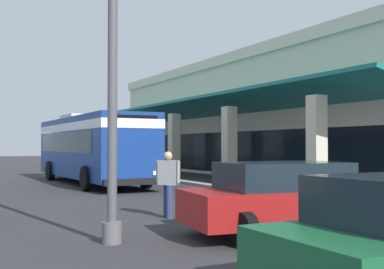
% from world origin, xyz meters
% --- Properties ---
extents(ground, '(120.00, 120.00, 0.00)m').
position_xyz_m(ground, '(0.00, 8.00, 0.00)').
color(ground, '#2D2D30').
extents(curb_strip, '(35.36, 0.50, 0.12)m').
position_xyz_m(curb_strip, '(1.44, 4.71, 0.06)').
color(curb_strip, '#9E998E').
rests_on(curb_strip, ground).
extents(plaza_building, '(29.77, 13.49, 7.22)m').
position_xyz_m(plaza_building, '(1.44, 14.33, 3.62)').
color(plaza_building, beige).
rests_on(plaza_building, ground).
extents(transit_bus, '(11.21, 2.86, 3.34)m').
position_xyz_m(transit_bus, '(3.97, 0.77, 1.85)').
color(transit_bus, navy).
rests_on(transit_bus, ground).
extents(parked_sedan_red, '(2.85, 4.61, 1.47)m').
position_xyz_m(parked_sedan_red, '(18.87, 0.47, 0.75)').
color(parked_sedan_red, maroon).
rests_on(parked_sedan_red, ground).
extents(pedestrian, '(0.57, 0.49, 1.66)m').
position_xyz_m(pedestrian, '(15.62, -0.71, 0.93)').
color(pedestrian, navy).
rests_on(pedestrian, ground).
extents(potted_palm, '(1.70, 1.75, 2.45)m').
position_xyz_m(potted_palm, '(-1.80, 6.20, 0.55)').
color(potted_palm, gray).
rests_on(potted_palm, ground).
extents(lot_light_pole, '(0.60, 0.60, 7.04)m').
position_xyz_m(lot_light_pole, '(18.06, -3.01, 3.79)').
color(lot_light_pole, '#59595B').
rests_on(lot_light_pole, ground).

